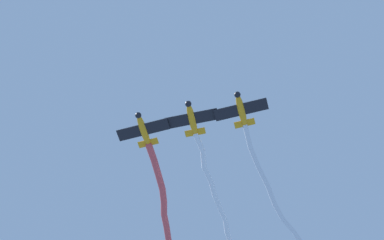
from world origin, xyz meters
TOP-DOWN VIEW (x-y plane):
  - airplane_lead at (-8.37, -1.33)m, footprint 6.48×5.82m
  - smoke_trail_lead at (-0.01, 11.54)m, footprint 13.67×23.32m
  - airplane_left_wing at (-3.09, -5.36)m, footprint 6.65×5.73m
  - smoke_trail_left_wing at (5.40, 4.67)m, footprint 14.47×16.87m
  - airplane_right_wing at (2.18, -9.38)m, footprint 6.51×5.81m
  - smoke_trail_right_wing at (11.51, -0.13)m, footprint 16.93×14.11m

SIDE VIEW (x-z plane):
  - smoke_trail_right_wing at x=11.51m, z-range 69.41..71.88m
  - smoke_trail_left_wing at x=5.40m, z-range 69.86..71.91m
  - airplane_lead at x=-8.37m, z-range 70.53..72.32m
  - airplane_right_wing at x=2.18m, z-range 70.53..72.32m
  - airplane_left_wing at x=-3.09m, z-range 70.83..72.62m
  - smoke_trail_lead at x=-0.01m, z-range 70.73..75.04m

